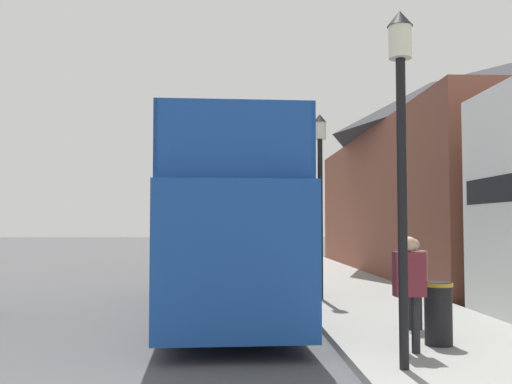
{
  "coord_description": "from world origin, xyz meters",
  "views": [
    {
      "loc": [
        3.37,
        -5.02,
        2.08
      ],
      "look_at": [
        3.88,
        8.01,
        2.79
      ],
      "focal_mm": 42.0,
      "sensor_mm": 36.0,
      "label": 1
    }
  ],
  "objects": [
    {
      "name": "brick_terrace_rear",
      "position": [
        11.79,
        19.81,
        4.06
      ],
      "size": [
        6.0,
        20.21,
        8.11
      ],
      "color": "brown",
      "rests_on": "ground_plane"
    },
    {
      "name": "litter_bin",
      "position": [
        6.68,
        4.58,
        0.67
      ],
      "size": [
        0.48,
        0.48,
        1.01
      ],
      "color": "black",
      "rests_on": "sidewalk"
    },
    {
      "name": "ground_plane",
      "position": [
        0.0,
        21.0,
        0.0
      ],
      "size": [
        144.0,
        144.0,
        0.0
      ],
      "primitive_type": "plane",
      "color": "#4C4C4F"
    },
    {
      "name": "sidewalk",
      "position": [
        6.93,
        18.0,
        0.07
      ],
      "size": [
        3.72,
        108.0,
        0.14
      ],
      "color": "#999993",
      "rests_on": "ground_plane"
    },
    {
      "name": "tour_bus",
      "position": [
        3.18,
        9.07,
        1.8
      ],
      "size": [
        3.03,
        10.3,
        4.04
      ],
      "rotation": [
        0.0,
        0.0,
        0.05
      ],
      "color": "#19479E",
      "rests_on": "ground_plane"
    },
    {
      "name": "lamp_post_second",
      "position": [
        5.66,
        10.56,
        3.47
      ],
      "size": [
        0.35,
        0.35,
        4.85
      ],
      "color": "black",
      "rests_on": "sidewalk"
    },
    {
      "name": "lamp_post_nearest",
      "position": [
        5.67,
        3.02,
        3.5
      ],
      "size": [
        0.35,
        0.35,
        4.89
      ],
      "color": "black",
      "rests_on": "sidewalk"
    },
    {
      "name": "pedestrian_third",
      "position": [
        6.73,
        6.01,
        1.15
      ],
      "size": [
        0.44,
        0.24,
        1.68
      ],
      "color": "#232328",
      "rests_on": "sidewalk"
    },
    {
      "name": "pedestrian_second",
      "position": [
        6.05,
        4.01,
        1.2
      ],
      "size": [
        0.46,
        0.25,
        1.75
      ],
      "color": "#232328",
      "rests_on": "sidewalk"
    },
    {
      "name": "parked_car_ahead_of_bus",
      "position": [
        3.9,
        17.36,
        0.69
      ],
      "size": [
        1.97,
        4.34,
        1.44
      ],
      "rotation": [
        0.0,
        0.0,
        -0.03
      ],
      "color": "silver",
      "rests_on": "ground_plane"
    }
  ]
}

